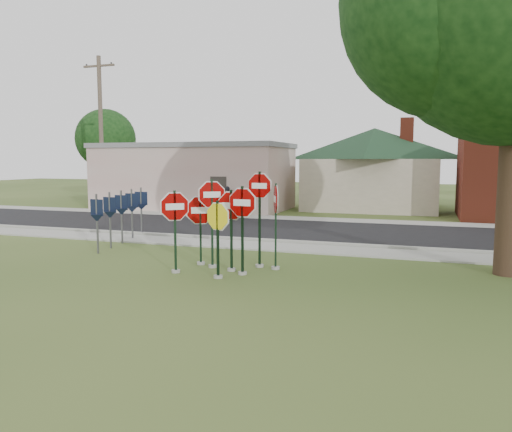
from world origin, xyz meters
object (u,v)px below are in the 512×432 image
(stop_sign_center, at_px, (231,219))
(stop_sign_left, at_px, (175,220))
(utility_pole_near, at_px, (101,131))
(stop_sign_yellow, at_px, (218,230))
(pedestrian, at_px, (227,200))

(stop_sign_center, height_order, stop_sign_left, stop_sign_center)
(stop_sign_center, relative_size, utility_pole_near, 0.25)
(stop_sign_yellow, bearing_deg, stop_sign_center, 89.28)
(stop_sign_center, distance_m, stop_sign_yellow, 0.95)
(stop_sign_center, bearing_deg, utility_pole_near, 136.05)
(stop_sign_left, bearing_deg, utility_pole_near, 131.69)
(utility_pole_near, bearing_deg, stop_sign_left, -48.31)
(stop_sign_yellow, xyz_separation_m, stop_sign_left, (-1.38, 0.23, 0.19))
(stop_sign_yellow, xyz_separation_m, pedestrian, (-5.51, 14.04, -0.41))
(stop_sign_yellow, bearing_deg, stop_sign_left, 170.56)
(stop_sign_yellow, relative_size, utility_pole_near, 0.23)
(stop_sign_center, xyz_separation_m, stop_sign_left, (-1.39, -0.70, -0.01))
(utility_pole_near, bearing_deg, stop_sign_center, -43.95)
(stop_sign_center, distance_m, stop_sign_left, 1.56)
(utility_pole_near, distance_m, pedestrian, 9.64)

